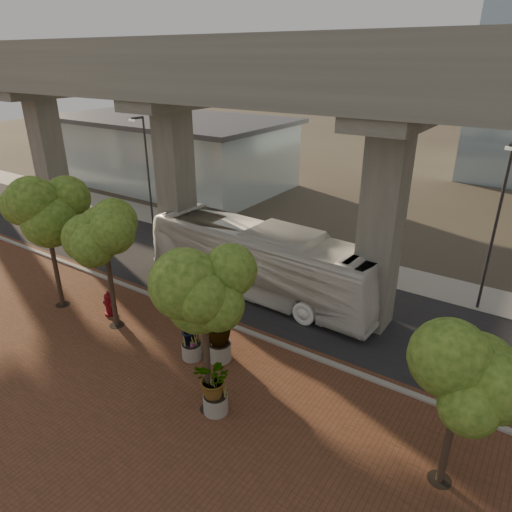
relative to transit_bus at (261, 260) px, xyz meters
The scene contains 18 objects.
ground 2.50m from the transit_bus, 91.23° to the right, with size 160.00×160.00×0.00m, color #383129.
brick_plaza 9.84m from the transit_bus, 90.21° to the right, with size 70.00×13.00×0.06m, color brown.
asphalt_road 1.87m from the transit_bus, 96.23° to the left, with size 90.00×8.00×0.04m, color black.
curb_strip 4.08m from the transit_bus, 90.56° to the right, with size 70.00×0.25×0.16m, color gray.
far_sidewalk 6.11m from the transit_bus, 90.35° to the left, with size 90.00×3.00×0.06m, color gray.
transit_viaduct 5.44m from the transit_bus, 96.23° to the left, with size 72.00×5.60×12.40m.
station_pavilion 24.67m from the transit_bus, 144.43° to the left, with size 23.00×13.00×6.30m.
transit_bus is the anchor object (origin of this frame).
fire_hydrant 7.83m from the transit_bus, 128.04° to the right, with size 0.62×0.56×1.24m.
planter_front 9.16m from the transit_bus, 66.61° to the right, with size 1.94×1.94×2.14m.
planter_right 6.21m from the transit_bus, 72.60° to the right, with size 2.36×2.36×2.52m.
planter_left 6.56m from the transit_bus, 82.57° to the right, with size 1.86×1.86×2.05m.
street_tree_far_west 10.59m from the transit_bus, 137.73° to the right, with size 3.99×3.99×6.61m.
street_tree_near_west 8.06m from the transit_bus, 119.61° to the right, with size 3.62×3.62×6.23m.
street_tree_near_east 9.47m from the transit_bus, 68.21° to the right, with size 3.48×3.48×6.09m.
street_tree_far_east 13.11m from the transit_bus, 32.33° to the right, with size 3.31×3.31×5.52m.
streetlamp_west 12.88m from the transit_bus, 162.81° to the left, with size 0.39×1.14×7.89m.
streetlamp_east 11.29m from the transit_bus, 24.74° to the left, with size 0.41×1.19×8.22m.
Camera 1 is at (11.88, -16.33, 11.60)m, focal length 32.00 mm.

